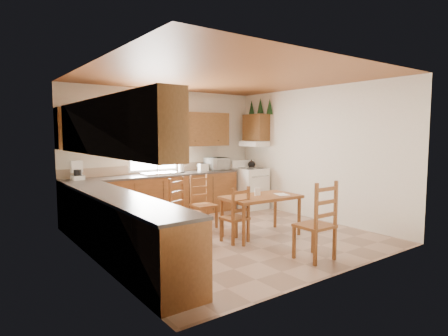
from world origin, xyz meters
TOP-DOWN VIEW (x-y plane):
  - floor at (0.00, 0.00)m, footprint 4.50×4.50m
  - ceiling at (0.00, 0.00)m, footprint 4.50×4.50m
  - wall_left at (-2.25, 0.00)m, footprint 4.50×4.50m
  - wall_right at (2.25, 0.00)m, footprint 4.50×4.50m
  - wall_back at (0.00, 2.25)m, footprint 4.50×4.50m
  - wall_front at (0.00, -2.25)m, footprint 4.50×4.50m
  - lower_cab_back at (-0.38, 1.95)m, footprint 3.75×0.60m
  - lower_cab_left at (-1.95, -0.15)m, footprint 0.60×3.60m
  - counter_back at (-0.38, 1.95)m, footprint 3.75×0.63m
  - counter_left at (-1.95, -0.15)m, footprint 0.63×3.60m
  - backsplash at (-0.38, 2.24)m, footprint 3.75×0.01m
  - upper_cab_back_left at (-1.55, 2.08)m, footprint 1.41×0.33m
  - upper_cab_back_right at (0.86, 2.08)m, footprint 1.25×0.33m
  - upper_cab_left at (-2.08, -0.15)m, footprint 0.33×3.60m
  - upper_cab_stove at (2.08, 1.65)m, footprint 0.33×0.62m
  - range_hood at (2.03, 1.65)m, footprint 0.44×0.62m
  - window_frame at (-0.30, 2.22)m, footprint 1.13×0.02m
  - window_pane at (-0.30, 2.21)m, footprint 1.05×0.01m
  - window_valance at (-0.30, 2.19)m, footprint 1.19×0.01m
  - sink_basin at (-0.30, 1.95)m, footprint 0.75×0.45m
  - pine_decal_a at (2.21, 1.33)m, footprint 0.22×0.22m
  - pine_decal_b at (2.21, 1.65)m, footprint 0.22×0.22m
  - pine_decal_c at (2.21, 1.97)m, footprint 0.22×0.22m
  - stove at (1.88, 1.59)m, footprint 0.66×0.68m
  - coffeemaker at (-1.93, 1.99)m, footprint 0.25×0.27m
  - paper_towel at (0.21, 1.94)m, footprint 0.15×0.15m
  - toaster at (0.77, 1.93)m, footprint 0.21×0.14m
  - microwave at (1.16, 1.95)m, footprint 0.49×0.37m
  - dining_table at (0.47, -0.34)m, footprint 1.35×0.82m
  - chair_near_left at (-0.11, -0.34)m, footprint 0.39×0.38m
  - chair_near_right at (0.28, -1.68)m, footprint 0.47×0.45m
  - chair_far_left at (-0.67, 0.26)m, footprint 0.56×0.55m
  - chair_far_right at (-0.01, 0.73)m, footprint 0.43×0.41m
  - table_paper at (0.85, -0.45)m, footprint 0.27×0.31m
  - table_card at (0.43, -0.29)m, footprint 0.10×0.06m

SIDE VIEW (x-z plane):
  - floor at x=0.00m, z-range 0.00..0.00m
  - dining_table at x=0.47m, z-range 0.00..0.70m
  - lower_cab_back at x=-0.38m, z-range 0.00..0.88m
  - lower_cab_left at x=-1.95m, z-range 0.00..0.88m
  - chair_near_left at x=-0.11m, z-range 0.00..0.91m
  - stove at x=1.88m, z-range 0.00..0.93m
  - chair_far_right at x=-0.01m, z-range 0.00..0.97m
  - chair_far_left at x=-0.67m, z-range 0.00..1.02m
  - chair_near_right at x=0.28m, z-range 0.00..1.11m
  - table_paper at x=0.85m, z-range 0.70..0.71m
  - table_card at x=0.43m, z-range 0.70..0.84m
  - counter_back at x=-0.38m, z-range 0.88..0.92m
  - counter_left at x=-1.95m, z-range 0.88..0.92m
  - sink_basin at x=-0.30m, z-range 0.92..0.96m
  - toaster at x=0.77m, z-range 0.92..1.09m
  - backsplash at x=-0.38m, z-range 0.92..1.10m
  - paper_towel at x=0.21m, z-range 0.92..1.20m
  - microwave at x=1.16m, z-range 0.92..1.21m
  - coffeemaker at x=-1.93m, z-range 0.92..1.24m
  - wall_left at x=-2.25m, z-range 1.35..1.35m
  - wall_right at x=2.25m, z-range 1.35..1.35m
  - wall_back at x=0.00m, z-range 1.35..1.35m
  - wall_front at x=0.00m, z-range 1.35..1.35m
  - range_hood at x=2.03m, z-range 1.46..1.58m
  - window_frame at x=-0.30m, z-range 0.96..2.14m
  - window_pane at x=-0.30m, z-range 1.00..2.10m
  - upper_cab_back_left at x=-1.55m, z-range 1.48..2.23m
  - upper_cab_back_right at x=0.86m, z-range 1.48..2.23m
  - upper_cab_left at x=-2.08m, z-range 1.48..2.23m
  - upper_cab_stove at x=2.08m, z-range 1.59..2.21m
  - window_valance at x=-0.30m, z-range 1.93..2.17m
  - pine_decal_a at x=2.21m, z-range 2.20..2.56m
  - pine_decal_c at x=2.21m, z-range 2.20..2.56m
  - pine_decal_b at x=2.21m, z-range 2.24..2.60m
  - ceiling at x=0.00m, z-range 2.70..2.70m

